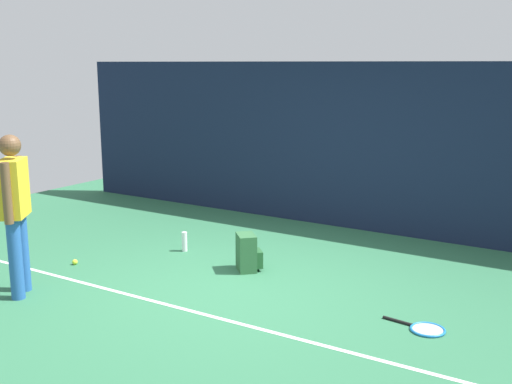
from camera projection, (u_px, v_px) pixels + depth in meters
ground_plane at (237, 288)px, 6.71m from camera, size 12.00×12.00×0.00m
back_fence at (350, 146)px, 8.96m from camera, size 10.00×0.10×2.43m
court_line at (194, 312)px, 6.07m from camera, size 9.00×0.05×0.00m
tennis_player at (15, 206)px, 6.34m from camera, size 0.42×0.45×1.70m
tennis_racket at (425, 329)px, 5.66m from camera, size 0.63×0.36×0.03m
backpack at (248, 253)px, 7.25m from camera, size 0.38×0.38×0.44m
tennis_ball_near_player at (75, 262)px, 7.49m from camera, size 0.07×0.07×0.07m
water_bottle at (185, 242)px, 8.01m from camera, size 0.07×0.07×0.26m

